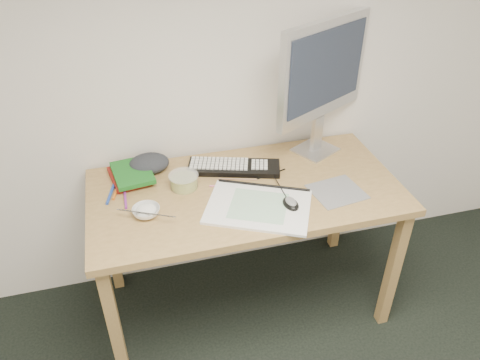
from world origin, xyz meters
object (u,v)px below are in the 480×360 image
at_px(desk, 246,203).
at_px(monitor, 323,73).
at_px(rice_bowl, 146,212).
at_px(keyboard, 234,167).
at_px(sketchpad, 258,207).

xyz_separation_m(desk, monitor, (0.43, 0.23, 0.50)).
xyz_separation_m(desk, rice_bowl, (-0.45, -0.08, 0.10)).
height_order(desk, keyboard, keyboard).
distance_m(desk, keyboard, 0.19).
bearing_deg(keyboard, desk, -67.87).
bearing_deg(sketchpad, rice_bowl, -163.10).
height_order(keyboard, rice_bowl, rice_bowl).
bearing_deg(rice_bowl, sketchpad, -9.24).
bearing_deg(desk, sketchpad, -84.89).
relative_size(keyboard, rice_bowl, 3.77).
height_order(sketchpad, rice_bowl, rice_bowl).
bearing_deg(monitor, desk, -179.90).
bearing_deg(monitor, sketchpad, -165.68).
height_order(sketchpad, keyboard, keyboard).
distance_m(desk, rice_bowl, 0.47).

